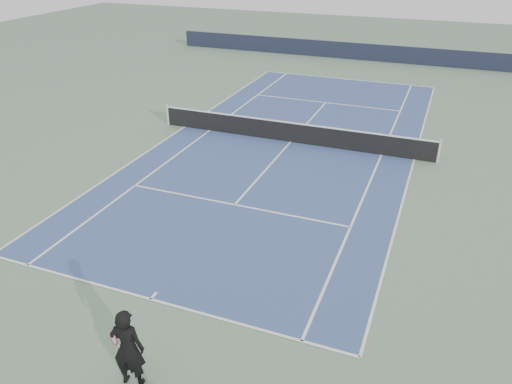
% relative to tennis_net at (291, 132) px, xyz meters
% --- Properties ---
extents(ground, '(80.00, 80.00, 0.00)m').
position_rel_tennis_net_xyz_m(ground, '(0.00, 0.00, -0.50)').
color(ground, slate).
extents(court_surface, '(10.97, 23.77, 0.01)m').
position_rel_tennis_net_xyz_m(court_surface, '(0.00, 0.00, -0.50)').
color(court_surface, '#364C81').
rests_on(court_surface, ground).
extents(tennis_net, '(12.90, 0.10, 1.07)m').
position_rel_tennis_net_xyz_m(tennis_net, '(0.00, 0.00, 0.00)').
color(tennis_net, silver).
rests_on(tennis_net, ground).
extents(windscreen_far, '(30.00, 0.25, 1.20)m').
position_rel_tennis_net_xyz_m(windscreen_far, '(0.00, 17.88, 0.10)').
color(windscreen_far, black).
rests_on(windscreen_far, ground).
extents(tennis_player, '(0.86, 0.65, 1.94)m').
position_rel_tennis_net_xyz_m(tennis_player, '(1.11, -14.34, 0.47)').
color(tennis_player, black).
rests_on(tennis_player, ground).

